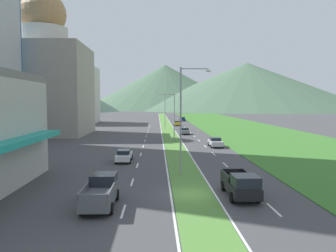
{
  "coord_description": "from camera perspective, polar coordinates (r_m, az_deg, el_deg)",
  "views": [
    {
      "loc": [
        -2.83,
        -25.84,
        7.33
      ],
      "look_at": [
        -0.65,
        40.06,
        2.51
      ],
      "focal_mm": 35.81,
      "sensor_mm": 36.0,
      "label": 1
    }
  ],
  "objects": [
    {
      "name": "lane_dash_left_6",
      "position": [
        54.87,
        -4.26,
        -3.5
      ],
      "size": [
        0.16,
        2.8,
        0.01
      ],
      "primitive_type": "cube",
      "color": "silver",
      "rests_on": "ground_plane"
    },
    {
      "name": "lane_dash_right_11",
      "position": [
        95.36,
        2.88,
        -0.23
      ],
      "size": [
        0.16,
        2.8,
        0.01
      ],
      "primitive_type": "cube",
      "color": "silver",
      "rests_on": "ground_plane"
    },
    {
      "name": "lane_dash_left_2",
      "position": [
        23.3,
        -7.63,
        -14.18
      ],
      "size": [
        0.16,
        2.8,
        0.01
      ],
      "primitive_type": "cube",
      "color": "silver",
      "rests_on": "ground_plane"
    },
    {
      "name": "lane_dash_right_9",
      "position": [
        79.32,
        3.85,
        -1.12
      ],
      "size": [
        0.16,
        2.8,
        0.01
      ],
      "primitive_type": "cube",
      "color": "silver",
      "rests_on": "ground_plane"
    },
    {
      "name": "lane_dash_left_3",
      "position": [
        31.05,
        -6.12,
        -9.49
      ],
      "size": [
        0.16,
        2.8,
        0.01
      ],
      "primitive_type": "cube",
      "color": "silver",
      "rests_on": "ground_plane"
    },
    {
      "name": "edge_line_median_right",
      "position": [
        86.27,
        1.15,
        -0.69
      ],
      "size": [
        0.16,
        240.0,
        0.01
      ],
      "primitive_type": "cube",
      "color": "silver",
      "rests_on": "ground_plane"
    },
    {
      "name": "lane_dash_right_12",
      "position": [
        103.4,
        2.51,
        0.12
      ],
      "size": [
        0.16,
        2.8,
        0.01
      ],
      "primitive_type": "cube",
      "color": "silver",
      "rests_on": "ground_plane"
    },
    {
      "name": "street_lamp_far",
      "position": [
        89.11,
        -0.31,
        2.93
      ],
      "size": [
        2.9,
        0.42,
        9.38
      ],
      "color": "#99999E",
      "rests_on": "ground_plane"
    },
    {
      "name": "hill_far_center",
      "position": [
        322.37,
        -0.47,
        6.64
      ],
      "size": [
        154.31,
        154.31,
        42.32
      ],
      "primitive_type": "cone",
      "color": "#47664C",
      "rests_on": "ground_plane"
    },
    {
      "name": "lane_dash_right_2",
      "position": [
        24.51,
        17.57,
        -13.41
      ],
      "size": [
        0.16,
        2.8,
        0.01
      ],
      "primitive_type": "cube",
      "color": "silver",
      "rests_on": "ground_plane"
    },
    {
      "name": "car_3",
      "position": [
        102.16,
        1.52,
        0.48
      ],
      "size": [
        1.99,
        4.08,
        1.42
      ],
      "rotation": [
        0.0,
        0.0,
        -1.57
      ],
      "color": "yellow",
      "rests_on": "ground_plane"
    },
    {
      "name": "lane_dash_left_11",
      "position": [
        95.06,
        -3.26,
        -0.24
      ],
      "size": [
        0.16,
        2.8,
        0.01
      ],
      "primitive_type": "cube",
      "color": "silver",
      "rests_on": "ground_plane"
    },
    {
      "name": "hill_far_left",
      "position": [
        268.83,
        -21.37,
        5.99
      ],
      "size": [
        122.13,
        122.13,
        34.28
      ],
      "primitive_type": "cone",
      "color": "#3D5647",
      "rests_on": "ground_plane"
    },
    {
      "name": "lane_dash_left_4",
      "position": [
        38.93,
        -5.24,
        -6.68
      ],
      "size": [
        0.16,
        2.8,
        0.01
      ],
      "primitive_type": "cube",
      "color": "silver",
      "rests_on": "ground_plane"
    },
    {
      "name": "lane_dash_right_4",
      "position": [
        39.67,
        9.73,
        -6.52
      ],
      "size": [
        0.16,
        2.8,
        0.01
      ],
      "primitive_type": "cube",
      "color": "silver",
      "rests_on": "ground_plane"
    },
    {
      "name": "street_lamp_near",
      "position": [
        32.99,
        2.7,
        2.0
      ],
      "size": [
        3.1,
        0.32,
        10.69
      ],
      "color": "#99999E",
      "rests_on": "ground_plane"
    },
    {
      "name": "pickup_truck_0",
      "position": [
        24.5,
        -11.34,
        -10.92
      ],
      "size": [
        2.18,
        5.4,
        2.0
      ],
      "rotation": [
        0.0,
        0.0,
        1.57
      ],
      "color": "#515459",
      "rests_on": "ground_plane"
    },
    {
      "name": "lane_dash_left_10",
      "position": [
        87.0,
        -3.38,
        -0.65
      ],
      "size": [
        0.16,
        2.8,
        0.01
      ],
      "primitive_type": "cube",
      "color": "silver",
      "rests_on": "ground_plane"
    },
    {
      "name": "lane_dash_right_8",
      "position": [
        71.32,
        4.5,
        -1.72
      ],
      "size": [
        0.16,
        2.8,
        0.01
      ],
      "primitive_type": "cube",
      "color": "silver",
      "rests_on": "ground_plane"
    },
    {
      "name": "lane_dash_left_7",
      "position": [
        62.89,
        -3.96,
        -2.52
      ],
      "size": [
        0.16,
        2.8,
        0.01
      ],
      "primitive_type": "cube",
      "color": "silver",
      "rests_on": "ground_plane"
    },
    {
      "name": "grass_median",
      "position": [
        86.19,
        -0.01,
        -0.68
      ],
      "size": [
        3.2,
        240.0,
        0.06
      ],
      "primitive_type": "cube",
      "color": "#518438",
      "rests_on": "ground_plane"
    },
    {
      "name": "lane_dash_right_10",
      "position": [
        87.34,
        3.32,
        -0.63
      ],
      "size": [
        0.16,
        2.8,
        0.01
      ],
      "primitive_type": "cube",
      "color": "silver",
      "rests_on": "ground_plane"
    },
    {
      "name": "car_4",
      "position": [
        75.27,
        2.87,
        -0.85
      ],
      "size": [
        2.02,
        4.4,
        1.43
      ],
      "rotation": [
        0.0,
        0.0,
        -1.57
      ],
      "color": "slate",
      "rests_on": "ground_plane"
    },
    {
      "name": "grass_verge_right",
      "position": [
        89.28,
        13.33,
        -0.62
      ],
      "size": [
        24.0,
        240.0,
        0.06
      ],
      "primitive_type": "cube",
      "color": "#387028",
      "rests_on": "ground_plane"
    },
    {
      "name": "domed_building",
      "position": [
        79.6,
        -20.2,
        7.55
      ],
      "size": [
        18.4,
        18.4,
        31.33
      ],
      "color": "#9E9384",
      "rests_on": "ground_plane"
    },
    {
      "name": "lane_dash_left_8",
      "position": [
        70.92,
        -3.72,
        -1.75
      ],
      "size": [
        0.16,
        2.8,
        0.01
      ],
      "primitive_type": "cube",
      "color": "silver",
      "rests_on": "ground_plane"
    },
    {
      "name": "car_0",
      "position": [
        125.96,
        2.49,
        1.19
      ],
      "size": [
        2.04,
        4.34,
        1.51
      ],
      "rotation": [
        0.0,
        0.0,
        -1.57
      ],
      "color": "navy",
      "rests_on": "ground_plane"
    },
    {
      "name": "ground_plane",
      "position": [
        27.01,
        4.27,
        -11.58
      ],
      "size": [
        600.0,
        600.0,
        0.0
      ],
      "primitive_type": "plane",
      "color": "#424244"
    },
    {
      "name": "car_1",
      "position": [
        41.39,
        -7.5,
        -5.0
      ],
      "size": [
        1.87,
        4.6,
        1.47
      ],
      "rotation": [
        0.0,
        0.0,
        1.57
      ],
      "color": "silver",
      "rests_on": "ground_plane"
    },
    {
      "name": "lane_dash_left_5",
      "position": [
        46.88,
        -4.67,
        -4.82
      ],
      "size": [
        0.16,
        2.8,
        0.01
      ],
      "primitive_type": "cube",
      "color": "silver",
      "rests_on": "ground_plane"
    },
    {
      "name": "lane_dash_right_3",
      "position": [
        31.96,
        12.68,
        -9.17
      ],
      "size": [
        0.16,
        2.8,
        0.01
      ],
      "primitive_type": "cube",
      "color": "silver",
      "rests_on": "ground_plane"
    },
    {
      "name": "lane_dash_left_9",
      "position": [
        78.96,
        -3.54,
        -1.15
      ],
      "size": [
        0.16,
        2.8,
        0.01
      ],
      "primitive_type": "cube",
      "color": "silver",
      "rests_on": "ground_plane"
    },
    {
      "name": "pickup_truck_1",
      "position": [
        26.49,
        12.3,
        -9.78
      ],
      "size": [
        2.18,
        5.4,
        2.0
      ],
      "rotation": [
        0.0,
        0.0,
        -1.57
      ],
      "color": "black",
      "rests_on": "ground_plane"
    },
    {
      "name": "car_2",
      "position": [
        54.76,
        8.08,
        -2.73
      ],
      "size": [
        1.98,
        4.44,
        1.53
      ],
      "rotation": [
        0.0,
        0.0,
        -1.57
      ],
      "color": "#B2B2B7",
      "rests_on": "ground_plane"
    },
    {
      "name": "midrise_colored",
      "position": [
        119.04,
        -16.49,
        5.09
      ],
      "size": [
        18.0,
        18.0,
        19.13
      ],
      "primitive_type": "cube",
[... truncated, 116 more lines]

